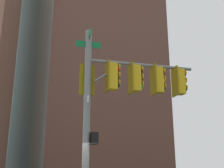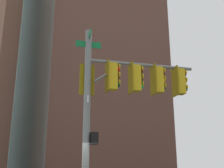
{
  "view_description": "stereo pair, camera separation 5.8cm",
  "coord_description": "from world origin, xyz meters",
  "views": [
    {
      "loc": [
        9.81,
        2.75,
        1.79
      ],
      "look_at": [
        0.12,
        1.11,
        4.62
      ],
      "focal_mm": 45.2,
      "sensor_mm": 36.0,
      "label": 1
    },
    {
      "loc": [
        9.8,
        2.8,
        1.79
      ],
      "look_at": [
        0.12,
        1.11,
        4.62
      ],
      "focal_mm": 45.2,
      "sensor_mm": 36.0,
      "label": 2
    }
  ],
  "objects": [
    {
      "name": "signal_pole_assembly",
      "position": [
        -0.07,
        1.42,
        4.43
      ],
      "size": [
        2.22,
        4.25,
        6.63
      ],
      "rotation": [
        0.0,
        0.0,
        1.99
      ],
      "color": "slate",
      "rests_on": "ground_plane"
    },
    {
      "name": "building_brick_nearside",
      "position": [
        -45.12,
        -4.98,
        28.52
      ],
      "size": [
        26.94,
        19.4,
        57.03
      ],
      "primitive_type": "cube",
      "color": "brown",
      "rests_on": "ground_plane"
    },
    {
      "name": "building_brick_midblock",
      "position": [
        -43.75,
        -6.22,
        17.81
      ],
      "size": [
        16.28,
        15.59,
        35.62
      ],
      "primitive_type": "cube",
      "color": "#4C3328",
      "rests_on": "ground_plane"
    }
  ]
}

